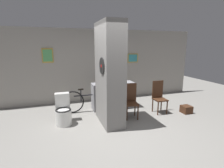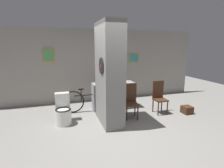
% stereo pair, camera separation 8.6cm
% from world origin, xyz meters
% --- Properties ---
extents(ground_plane, '(14.00, 14.00, 0.00)m').
position_xyz_m(ground_plane, '(0.00, 0.00, 0.00)').
color(ground_plane, gray).
extents(wall_back, '(8.00, 0.09, 2.60)m').
position_xyz_m(wall_back, '(-0.00, 2.63, 1.30)').
color(wall_back, gray).
rests_on(wall_back, ground_plane).
extents(pillar_center, '(0.53, 1.15, 2.60)m').
position_xyz_m(pillar_center, '(-0.08, 0.57, 1.30)').
color(pillar_center, gray).
rests_on(pillar_center, ground_plane).
extents(counter_shelf, '(1.36, 0.44, 0.85)m').
position_xyz_m(counter_shelf, '(0.35, 1.57, 0.43)').
color(counter_shelf, gray).
rests_on(counter_shelf, ground_plane).
extents(toilet, '(0.42, 0.58, 0.78)m').
position_xyz_m(toilet, '(-1.27, 0.85, 0.32)').
color(toilet, silver).
rests_on(toilet, ground_plane).
extents(chair_near_pillar, '(0.42, 0.42, 0.98)m').
position_xyz_m(chair_near_pillar, '(0.59, 0.70, 0.52)').
color(chair_near_pillar, '#422616').
rests_on(chair_near_pillar, ground_plane).
extents(chair_by_doorway, '(0.37, 0.37, 0.98)m').
position_xyz_m(chair_by_doorway, '(1.57, 0.79, 0.52)').
color(chair_by_doorway, '#422616').
rests_on(chair_by_doorway, ground_plane).
extents(bicycle, '(1.72, 0.42, 0.74)m').
position_xyz_m(bicycle, '(-0.44, 1.53, 0.36)').
color(bicycle, black).
rests_on(bicycle, ground_plane).
extents(bottle_tall, '(0.06, 0.06, 0.29)m').
position_xyz_m(bottle_tall, '(0.02, 1.59, 0.96)').
color(bottle_tall, silver).
rests_on(bottle_tall, counter_shelf).
extents(bottle_short, '(0.09, 0.09, 0.24)m').
position_xyz_m(bottle_short, '(-0.09, 1.54, 0.94)').
color(bottle_short, olive).
rests_on(bottle_short, counter_shelf).
extents(floor_crate, '(0.28, 0.28, 0.22)m').
position_xyz_m(floor_crate, '(2.35, 0.45, 0.11)').
color(floor_crate, '#422616').
rests_on(floor_crate, ground_plane).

